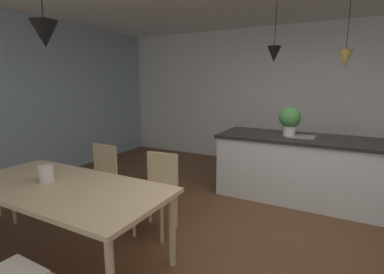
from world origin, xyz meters
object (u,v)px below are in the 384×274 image
(potted_plant_on_island, at_px, (290,119))
(dining_table, at_px, (63,192))
(chair_far_right, at_px, (157,190))
(chair_far_left, at_px, (98,178))
(vase_on_dining_table, at_px, (46,173))
(kitchen_island, at_px, (299,167))

(potted_plant_on_island, bearing_deg, dining_table, -121.40)
(dining_table, bearing_deg, chair_far_right, 61.97)
(chair_far_left, xyz_separation_m, potted_plant_on_island, (1.98, 1.68, 0.67))
(chair_far_right, bearing_deg, vase_on_dining_table, -129.02)
(chair_far_right, height_order, vase_on_dining_table, vase_on_dining_table)
(dining_table, height_order, vase_on_dining_table, vase_on_dining_table)
(chair_far_left, bearing_deg, dining_table, -61.74)
(kitchen_island, bearing_deg, chair_far_right, -126.91)
(dining_table, bearing_deg, chair_far_left, 118.26)
(dining_table, relative_size, chair_far_left, 2.29)
(vase_on_dining_table, bearing_deg, kitchen_island, 52.38)
(dining_table, height_order, potted_plant_on_island, potted_plant_on_island)
(chair_far_left, distance_m, chair_far_right, 0.89)
(potted_plant_on_island, bearing_deg, kitchen_island, 0.00)
(dining_table, distance_m, chair_far_right, 0.96)
(chair_far_right, bearing_deg, dining_table, -118.03)
(dining_table, relative_size, chair_far_right, 2.29)
(dining_table, bearing_deg, kitchen_island, 55.84)
(dining_table, xyz_separation_m, chair_far_right, (0.44, 0.83, -0.19))
(dining_table, relative_size, kitchen_island, 0.89)
(dining_table, distance_m, chair_far_left, 0.97)
(chair_far_left, distance_m, kitchen_island, 2.73)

